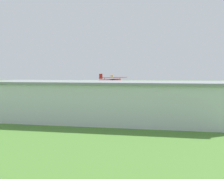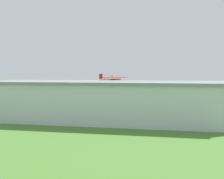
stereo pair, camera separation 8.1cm
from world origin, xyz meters
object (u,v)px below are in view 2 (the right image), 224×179
hangar (107,101)px  person_near_hangar_door (185,105)px  biplane (110,81)px  windsock (111,77)px  person_watching_takeoff (193,106)px  car_yellow (19,104)px

hangar → person_near_hangar_door: size_ratio=22.95×
biplane → windsock: size_ratio=1.37×
hangar → person_watching_takeoff: size_ratio=20.96×
person_near_hangar_door → hangar: bearing=58.0°
person_near_hangar_door → biplane: bearing=-37.6°
windsock → hangar: bearing=103.4°
person_near_hangar_door → windsock: 39.43m
hangar → person_watching_takeoff: bearing=-127.0°
hangar → person_watching_takeoff: hangar is taller
biplane → car_yellow: biplane is taller
hangar → car_yellow: (21.30, -11.55, -2.10)m
person_watching_takeoff → person_near_hangar_door: size_ratio=1.09×
biplane → windsock: 18.18m
person_watching_takeoff → windsock: windsock is taller
hangar → windsock: bearing=-76.6°
hangar → windsock: size_ratio=5.79×
person_watching_takeoff → windsock: bearing=-53.8°
car_yellow → windsock: size_ratio=0.65×
car_yellow → person_watching_takeoff: 34.01m
person_near_hangar_door → windsock: bearing=-54.6°
biplane → car_yellow: bearing=55.7°
biplane → person_near_hangar_door: 23.66m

